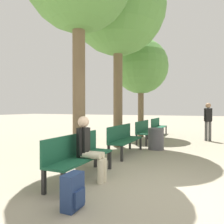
{
  "coord_description": "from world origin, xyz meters",
  "views": [
    {
      "loc": [
        0.69,
        -3.61,
        1.4
      ],
      "look_at": [
        -2.31,
        3.33,
        1.27
      ],
      "focal_mm": 35.0,
      "sensor_mm": 36.0,
      "label": 1
    }
  ],
  "objects": [
    {
      "name": "pedestrian_near",
      "position": [
        0.77,
        6.6,
        0.94
      ],
      "size": [
        0.33,
        0.26,
        1.63
      ],
      "color": "#4C4C4C",
      "rests_on": "ground_plane"
    },
    {
      "name": "backpack",
      "position": [
        -0.99,
        -1.07,
        0.24
      ],
      "size": [
        0.22,
        0.34,
        0.5
      ],
      "color": "navy",
      "rests_on": "ground_plane"
    },
    {
      "name": "trash_bin",
      "position": [
        -0.87,
        3.78,
        0.36
      ],
      "size": [
        0.53,
        0.53,
        0.72
      ],
      "color": "#4C4C51",
      "rests_on": "ground_plane"
    },
    {
      "name": "bench_row_1",
      "position": [
        -1.63,
        2.64,
        0.51
      ],
      "size": [
        0.47,
        1.88,
        0.88
      ],
      "color": "#195138",
      "rests_on": "ground_plane"
    },
    {
      "name": "person_seated",
      "position": [
        -1.4,
        0.07,
        0.66
      ],
      "size": [
        0.57,
        0.33,
        1.24
      ],
      "color": "beige",
      "rests_on": "ground_plane"
    },
    {
      "name": "tree_row_2",
      "position": [
        -2.27,
        6.83,
        3.44
      ],
      "size": [
        2.67,
        2.67,
        4.8
      ],
      "color": "brown",
      "rests_on": "ground_plane"
    },
    {
      "name": "bench_row_2",
      "position": [
        -1.63,
        5.2,
        0.51
      ],
      "size": [
        0.47,
        1.88,
        0.88
      ],
      "color": "#195138",
      "rests_on": "ground_plane"
    },
    {
      "name": "bench_row_0",
      "position": [
        -1.63,
        0.07,
        0.51
      ],
      "size": [
        0.47,
        1.88,
        0.88
      ],
      "color": "#195138",
      "rests_on": "ground_plane"
    },
    {
      "name": "tree_row_1",
      "position": [
        -2.27,
        3.79,
        5.05
      ],
      "size": [
        3.47,
        3.47,
        6.82
      ],
      "color": "brown",
      "rests_on": "ground_plane"
    },
    {
      "name": "bench_row_3",
      "position": [
        -1.63,
        7.76,
        0.51
      ],
      "size": [
        0.47,
        1.88,
        0.88
      ],
      "color": "#195138",
      "rests_on": "ground_plane"
    },
    {
      "name": "ground_plane",
      "position": [
        0.0,
        0.0,
        0.0
      ],
      "size": [
        80.0,
        80.0,
        0.0
      ],
      "primitive_type": "plane",
      "color": "gray"
    }
  ]
}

